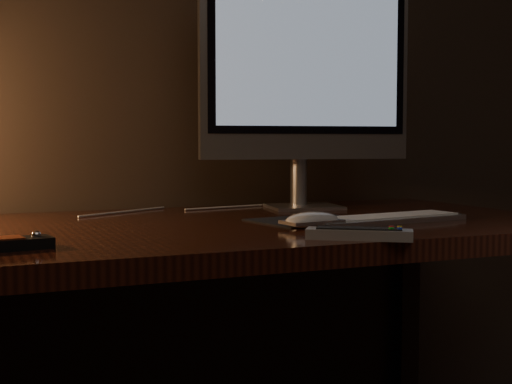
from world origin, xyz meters
name	(u,v)px	position (x,y,z in m)	size (l,w,h in m)	color
desk	(184,280)	(0.00, 1.93, 0.62)	(1.60, 0.75, 0.75)	#38160C
monitor	(305,76)	(0.37, 2.07, 1.08)	(0.53, 0.18, 0.56)	silver
keyboard	(385,219)	(0.38, 1.73, 0.76)	(0.37, 0.10, 0.01)	silver
mousepad	(310,220)	(0.24, 1.81, 0.75)	(0.23, 0.18, 0.00)	black
mouse	(312,222)	(0.19, 1.70, 0.76)	(0.12, 0.06, 0.02)	white
media_remote	(3,244)	(-0.38, 1.63, 0.76)	(0.15, 0.08, 0.03)	black
tv_remote	(359,234)	(0.19, 1.52, 0.76)	(0.18, 0.14, 0.02)	gray
cable	(180,210)	(0.06, 2.14, 0.75)	(0.00, 0.00, 0.53)	white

